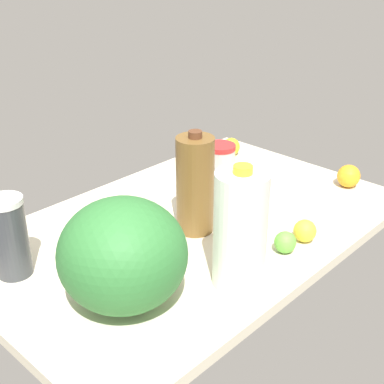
% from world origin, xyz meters
% --- Properties ---
extents(countertop, '(1.20, 0.76, 0.03)m').
position_xyz_m(countertop, '(0.00, 0.00, 0.01)').
color(countertop, beige).
rests_on(countertop, ground).
extents(shaker_bottle, '(0.09, 0.09, 0.20)m').
position_xyz_m(shaker_bottle, '(0.46, -0.14, 0.13)').
color(shaker_bottle, '#373A3E').
rests_on(shaker_bottle, countertop).
extents(tumbler_cup, '(0.09, 0.09, 0.18)m').
position_xyz_m(tumbler_cup, '(-0.17, -0.05, 0.12)').
color(tumbler_cup, beige).
rests_on(tumbler_cup, countertop).
extents(watermelon, '(0.28, 0.28, 0.25)m').
position_xyz_m(watermelon, '(0.35, 0.13, 0.15)').
color(watermelon, '#2F7233').
rests_on(watermelon, countertop).
extents(milk_jug, '(0.12, 0.12, 0.30)m').
position_xyz_m(milk_jug, '(0.13, 0.27, 0.17)').
color(milk_jug, white).
rests_on(milk_jug, countertop).
extents(chocolate_milk_jug, '(0.10, 0.10, 0.29)m').
position_xyz_m(chocolate_milk_jug, '(0.01, 0.02, 0.16)').
color(chocolate_milk_jug, brown).
rests_on(chocolate_milk_jug, countertop).
extents(lemon_far_back, '(0.06, 0.06, 0.06)m').
position_xyz_m(lemon_far_back, '(-0.47, -0.25, 0.06)').
color(lemon_far_back, yellow).
rests_on(lemon_far_back, countertop).
extents(lime_loose, '(0.06, 0.06, 0.06)m').
position_xyz_m(lime_loose, '(-0.06, 0.27, 0.06)').
color(lime_loose, '#60BB3D').
rests_on(lime_loose, countertop).
extents(lemon_near_front, '(0.06, 0.06, 0.06)m').
position_xyz_m(lemon_near_front, '(-0.14, 0.28, 0.06)').
color(lemon_near_front, yellow).
rests_on(lemon_near_front, countertop).
extents(orange_beside_bowl, '(0.07, 0.07, 0.07)m').
position_xyz_m(orange_beside_bowl, '(-0.52, 0.19, 0.07)').
color(orange_beside_bowl, orange).
rests_on(orange_beside_bowl, countertop).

